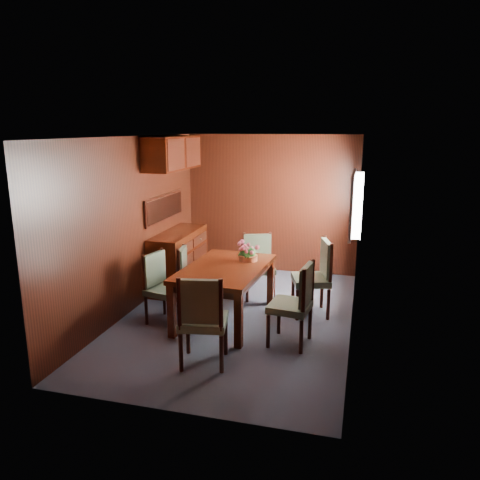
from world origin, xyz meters
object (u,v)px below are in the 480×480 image
(chair_head, at_px, (202,316))
(chair_left_near, at_px, (161,283))
(dining_table, at_px, (225,274))
(flower_centerpiece, at_px, (248,251))
(sideboard, at_px, (179,259))
(chair_right_near, at_px, (297,300))

(chair_head, bearing_deg, chair_left_near, 121.85)
(dining_table, bearing_deg, flower_centerpiece, 60.80)
(chair_left_near, height_order, flower_centerpiece, flower_centerpiece)
(sideboard, relative_size, chair_left_near, 1.49)
(dining_table, relative_size, chair_head, 1.57)
(sideboard, distance_m, chair_head, 2.70)
(dining_table, height_order, chair_left_near, chair_left_near)
(sideboard, xyz_separation_m, chair_head, (1.24, -2.39, 0.13))
(flower_centerpiece, bearing_deg, chair_left_near, -149.05)
(sideboard, height_order, chair_left_near, chair_left_near)
(sideboard, distance_m, chair_right_near, 2.67)
(chair_head, bearing_deg, chair_right_near, 30.80)
(chair_head, bearing_deg, dining_table, 85.19)
(sideboard, height_order, chair_head, chair_head)
(sideboard, bearing_deg, flower_centerpiece, -29.86)
(chair_right_near, height_order, flower_centerpiece, flower_centerpiece)
(chair_right_near, distance_m, flower_centerpiece, 1.20)
(dining_table, xyz_separation_m, chair_head, (0.13, -1.28, -0.06))
(chair_right_near, relative_size, chair_head, 0.97)
(sideboard, relative_size, dining_table, 0.86)
(dining_table, bearing_deg, chair_head, -80.63)
(dining_table, bearing_deg, sideboard, 138.63)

